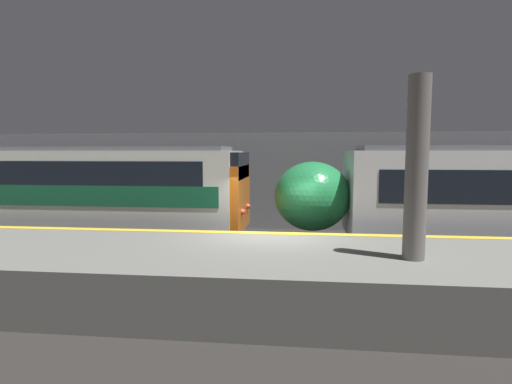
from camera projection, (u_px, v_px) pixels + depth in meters
ground_plane at (270, 274)px, 10.58m from camera, size 120.00×120.00×0.00m
platform at (264, 276)px, 8.59m from camera, size 40.00×3.93×1.15m
station_rear_barrier at (282, 181)px, 16.70m from camera, size 50.00×0.15×4.04m
support_pillar_near at (417, 169)px, 7.66m from camera, size 0.42×0.42×3.55m
train_boxy at (20, 195)px, 13.86m from camera, size 15.88×2.85×3.41m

